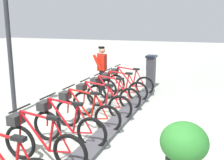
{
  "coord_description": "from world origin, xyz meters",
  "views": [
    {
      "loc": [
        -2.1,
        5.39,
        2.49
      ],
      "look_at": [
        0.5,
        -1.29,
        0.9
      ],
      "focal_mm": 41.65,
      "sensor_mm": 36.0,
      "label": 1
    }
  ],
  "objects_px": {
    "bike_docked_3": "(99,102)",
    "worker_near_rack": "(102,68)",
    "bike_docked_4": "(84,112)",
    "bike_docked_0": "(128,82)",
    "payment_kiosk": "(151,71)",
    "bike_docked_2": "(111,94)",
    "bike_docked_6": "(40,142)",
    "bike_docked_5": "(65,125)",
    "planter_bush": "(184,148)",
    "lamp_post": "(7,23)",
    "bike_docked_1": "(120,87)"
  },
  "relations": [
    {
      "from": "bike_docked_3",
      "to": "bike_docked_4",
      "type": "xyz_separation_m",
      "value": [
        0.0,
        0.85,
        0.0
      ]
    },
    {
      "from": "bike_docked_6",
      "to": "bike_docked_5",
      "type": "bearing_deg",
      "value": -90.0
    },
    {
      "from": "bike_docked_4",
      "to": "worker_near_rack",
      "type": "xyz_separation_m",
      "value": [
        0.95,
        -3.24,
        0.48
      ]
    },
    {
      "from": "bike_docked_1",
      "to": "bike_docked_3",
      "type": "relative_size",
      "value": 1.0
    },
    {
      "from": "payment_kiosk",
      "to": "worker_near_rack",
      "type": "distance_m",
      "value": 1.96
    },
    {
      "from": "bike_docked_0",
      "to": "bike_docked_6",
      "type": "distance_m",
      "value": 5.07
    },
    {
      "from": "worker_near_rack",
      "to": "lamp_post",
      "type": "bearing_deg",
      "value": 66.19
    },
    {
      "from": "bike_docked_3",
      "to": "planter_bush",
      "type": "distance_m",
      "value": 3.2
    },
    {
      "from": "bike_docked_1",
      "to": "bike_docked_3",
      "type": "bearing_deg",
      "value": 90.0
    },
    {
      "from": "bike_docked_3",
      "to": "bike_docked_6",
      "type": "bearing_deg",
      "value": 90.0
    },
    {
      "from": "worker_near_rack",
      "to": "planter_bush",
      "type": "distance_m",
      "value": 5.63
    },
    {
      "from": "worker_near_rack",
      "to": "bike_docked_5",
      "type": "bearing_deg",
      "value": 103.03
    },
    {
      "from": "payment_kiosk",
      "to": "bike_docked_4",
      "type": "relative_size",
      "value": 0.74
    },
    {
      "from": "payment_kiosk",
      "to": "worker_near_rack",
      "type": "bearing_deg",
      "value": 38.59
    },
    {
      "from": "bike_docked_1",
      "to": "lamp_post",
      "type": "bearing_deg",
      "value": 45.45
    },
    {
      "from": "bike_docked_3",
      "to": "worker_near_rack",
      "type": "xyz_separation_m",
      "value": [
        0.95,
        -2.4,
        0.48
      ]
    },
    {
      "from": "payment_kiosk",
      "to": "lamp_post",
      "type": "xyz_separation_m",
      "value": [
        2.85,
        4.23,
        1.82
      ]
    },
    {
      "from": "bike_docked_3",
      "to": "bike_docked_4",
      "type": "height_order",
      "value": "same"
    },
    {
      "from": "bike_docked_5",
      "to": "planter_bush",
      "type": "distance_m",
      "value": 2.45
    },
    {
      "from": "bike_docked_6",
      "to": "planter_bush",
      "type": "distance_m",
      "value": 2.45
    },
    {
      "from": "bike_docked_1",
      "to": "bike_docked_5",
      "type": "relative_size",
      "value": 1.0
    },
    {
      "from": "bike_docked_6",
      "to": "bike_docked_4",
      "type": "bearing_deg",
      "value": -90.0
    },
    {
      "from": "payment_kiosk",
      "to": "bike_docked_0",
      "type": "bearing_deg",
      "value": 61.94
    },
    {
      "from": "bike_docked_4",
      "to": "bike_docked_6",
      "type": "bearing_deg",
      "value": 90.0
    },
    {
      "from": "lamp_post",
      "to": "bike_docked_5",
      "type": "bearing_deg",
      "value": 154.95
    },
    {
      "from": "bike_docked_1",
      "to": "planter_bush",
      "type": "relative_size",
      "value": 1.77
    },
    {
      "from": "bike_docked_0",
      "to": "planter_bush",
      "type": "bearing_deg",
      "value": 117.47
    },
    {
      "from": "bike_docked_4",
      "to": "lamp_post",
      "type": "relative_size",
      "value": 0.46
    },
    {
      "from": "payment_kiosk",
      "to": "worker_near_rack",
      "type": "height_order",
      "value": "worker_near_rack"
    },
    {
      "from": "payment_kiosk",
      "to": "bike_docked_3",
      "type": "distance_m",
      "value": 3.66
    },
    {
      "from": "worker_near_rack",
      "to": "planter_bush",
      "type": "bearing_deg",
      "value": 126.73
    },
    {
      "from": "lamp_post",
      "to": "planter_bush",
      "type": "xyz_separation_m",
      "value": [
        -4.69,
        1.48,
        -1.94
      ]
    },
    {
      "from": "payment_kiosk",
      "to": "bike_docked_2",
      "type": "bearing_deg",
      "value": 78.31
    },
    {
      "from": "worker_near_rack",
      "to": "lamp_post",
      "type": "xyz_separation_m",
      "value": [
        1.33,
        3.02,
        1.57
      ]
    },
    {
      "from": "bike_docked_2",
      "to": "lamp_post",
      "type": "bearing_deg",
      "value": 32.82
    },
    {
      "from": "bike_docked_1",
      "to": "bike_docked_6",
      "type": "distance_m",
      "value": 4.23
    },
    {
      "from": "bike_docked_3",
      "to": "bike_docked_5",
      "type": "relative_size",
      "value": 1.0
    },
    {
      "from": "bike_docked_0",
      "to": "bike_docked_1",
      "type": "bearing_deg",
      "value": 90.0
    },
    {
      "from": "payment_kiosk",
      "to": "planter_bush",
      "type": "height_order",
      "value": "payment_kiosk"
    },
    {
      "from": "bike_docked_0",
      "to": "bike_docked_5",
      "type": "relative_size",
      "value": 1.0
    },
    {
      "from": "bike_docked_3",
      "to": "bike_docked_6",
      "type": "distance_m",
      "value": 2.54
    },
    {
      "from": "bike_docked_4",
      "to": "lamp_post",
      "type": "bearing_deg",
      "value": -5.52
    },
    {
      "from": "bike_docked_4",
      "to": "bike_docked_0",
      "type": "bearing_deg",
      "value": -90.0
    },
    {
      "from": "payment_kiosk",
      "to": "bike_docked_5",
      "type": "bearing_deg",
      "value": 83.84
    },
    {
      "from": "bike_docked_4",
      "to": "bike_docked_6",
      "type": "distance_m",
      "value": 1.69
    },
    {
      "from": "planter_bush",
      "to": "lamp_post",
      "type": "bearing_deg",
      "value": -17.48
    },
    {
      "from": "payment_kiosk",
      "to": "planter_bush",
      "type": "xyz_separation_m",
      "value": [
        -1.84,
        5.71,
        -0.12
      ]
    },
    {
      "from": "bike_docked_2",
      "to": "bike_docked_6",
      "type": "distance_m",
      "value": 3.38
    },
    {
      "from": "bike_docked_4",
      "to": "worker_near_rack",
      "type": "relative_size",
      "value": 1.04
    },
    {
      "from": "payment_kiosk",
      "to": "bike_docked_3",
      "type": "bearing_deg",
      "value": 81.0
    }
  ]
}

